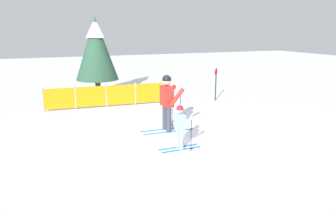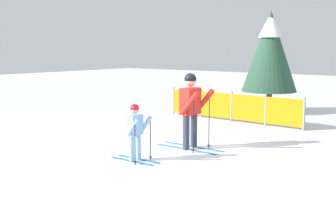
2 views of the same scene
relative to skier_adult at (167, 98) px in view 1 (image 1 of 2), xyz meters
The scene contains 6 objects.
ground_plane 1.06m from the skier_adult, 12.60° to the right, with size 60.00×60.00×0.00m, color white.
skier_adult is the anchor object (origin of this frame).
skier_child 1.68m from the skier_adult, 100.27° to the right, with size 1.14×0.56×1.21m.
safety_fence 4.11m from the skier_adult, 105.67° to the left, with size 4.92×0.33×0.97m.
conifer_far 6.64m from the skier_adult, 98.51° to the left, with size 1.99×1.99×3.70m.
trail_marker 5.00m from the skier_adult, 42.21° to the left, with size 0.24×0.18×1.45m.
Camera 1 is at (-3.84, -9.16, 3.15)m, focal length 35.00 mm.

